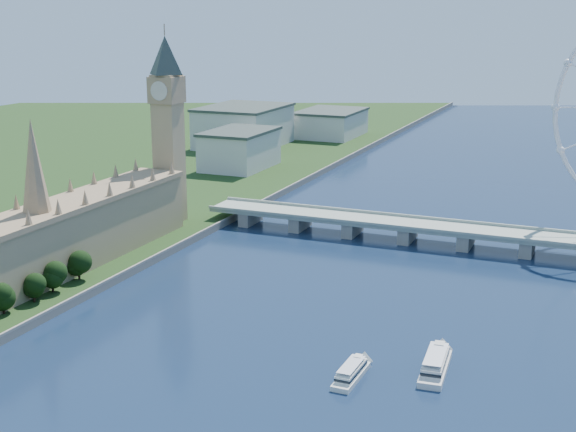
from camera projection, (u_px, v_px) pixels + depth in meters
The scene contains 6 objects.
parliament_range at pixel (40, 245), 342.61m from camera, with size 24.00×200.00×70.00m.
big_ben at pixel (167, 106), 427.06m from camera, with size 20.02×20.02×110.00m.
westminster_bridge at pixel (408, 228), 413.94m from camera, with size 220.00×22.00×9.50m.
city_skyline at pixel (540, 140), 629.06m from camera, with size 505.00×280.00×32.00m.
tour_boat_near at pixel (351, 379), 260.28m from camera, with size 6.43×25.40×5.57m, color silver, non-canonical shape.
tour_boat_far at pixel (435, 372), 265.28m from camera, with size 8.05×31.40×6.95m, color silver, non-canonical shape.
Camera 1 is at (96.60, -92.26, 116.39)m, focal length 50.00 mm.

